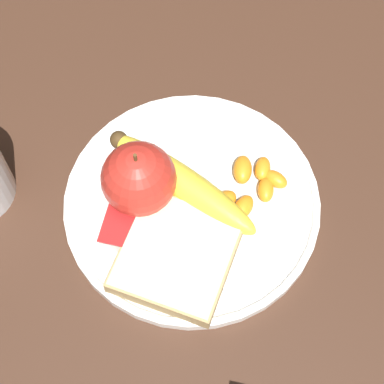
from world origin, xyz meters
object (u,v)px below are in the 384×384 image
at_px(bread_slice, 175,255).
at_px(jam_packet, 124,228).
at_px(banana, 180,182).
at_px(plate, 192,202).
at_px(fork, 198,195).
at_px(apple, 139,179).

xyz_separation_m(bread_slice, jam_packet, (-0.02, -0.06, -0.00)).
distance_m(banana, bread_slice, 0.08).
distance_m(plate, banana, 0.03).
xyz_separation_m(bread_slice, fork, (-0.07, 0.01, -0.01)).
bearing_deg(jam_packet, bread_slice, 73.16).
height_order(apple, fork, apple).
distance_m(banana, jam_packet, 0.08).
xyz_separation_m(plate, apple, (0.01, -0.05, 0.04)).
bearing_deg(plate, jam_packet, -49.60).
xyz_separation_m(apple, jam_packet, (0.04, -0.01, -0.03)).
relative_size(banana, jam_packet, 3.76).
xyz_separation_m(plate, fork, (-0.01, 0.01, 0.01)).
bearing_deg(banana, jam_packet, -36.32).
distance_m(apple, fork, 0.07).
height_order(plate, jam_packet, jam_packet).
height_order(plate, banana, banana).
height_order(banana, jam_packet, banana).
xyz_separation_m(plate, banana, (-0.01, -0.01, 0.02)).
height_order(plate, fork, fork).
bearing_deg(bread_slice, jam_packet, -106.84).
bearing_deg(apple, jam_packet, -7.80).
bearing_deg(bread_slice, banana, -170.57).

